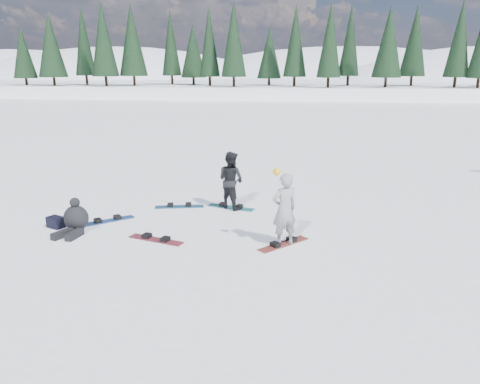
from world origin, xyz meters
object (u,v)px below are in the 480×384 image
snowboarder_woman (284,209)px  snowboard_loose_a (108,221)px  snowboarder_man (231,180)px  gear_bag (56,222)px  snowboard_loose_b (156,240)px  snowboard_loose_c (179,207)px  seated_rider (75,219)px

snowboarder_woman → snowboard_loose_a: size_ratio=1.31×
snowboarder_man → gear_bag: bearing=61.8°
snowboard_loose_a → snowboard_loose_b: bearing=-75.8°
snowboarder_woman → snowboard_loose_c: bearing=-71.9°
gear_bag → snowboard_loose_a: (1.20, 0.66, -0.14)m
snowboard_loose_c → snowboard_loose_b: (0.11, -2.86, 0.00)m
snowboarder_woman → snowboarder_man: snowboarder_woman is taller
snowboard_loose_a → snowboard_loose_c: (1.68, 1.59, 0.00)m
gear_bag → snowboard_loose_c: size_ratio=0.30×
gear_bag → snowboard_loose_a: 1.37m
seated_rider → snowboard_loose_a: size_ratio=0.78×
snowboarder_woman → snowboard_loose_b: snowboarder_woman is taller
snowboard_loose_c → snowboard_loose_b: bearing=-99.7°
snowboard_loose_a → seated_rider: bearing=-158.8°
snowboarder_woman → gear_bag: 6.27m
snowboarder_woman → snowboard_loose_a: 5.22m
snowboarder_man → snowboard_loose_a: 3.81m
snowboarder_man → seated_rider: (-3.79, -2.62, -0.53)m
snowboarder_woman → snowboard_loose_b: 3.33m
snowboarder_woman → snowboard_loose_b: bearing=-30.5°
snowboarder_man → snowboard_loose_b: snowboarder_man is taller
snowboarder_woman → seated_rider: bearing=-34.8°
snowboarder_woman → snowboarder_man: size_ratio=1.10×
gear_bag → snowboard_loose_c: (2.88, 2.25, -0.14)m
snowboarder_man → snowboard_loose_c: size_ratio=1.18×
snowboarder_man → snowboard_loose_a: size_ratio=1.18×
snowboarder_woman → snowboard_loose_b: size_ratio=1.31×
snowboard_loose_a → snowboarder_man: bearing=-13.0°
snowboard_loose_c → snowboard_loose_b: same height
snowboard_loose_a → snowboard_loose_b: (1.79, -1.27, 0.00)m
seated_rider → snowboard_loose_b: bearing=7.2°
gear_bag → snowboard_loose_b: size_ratio=0.30×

